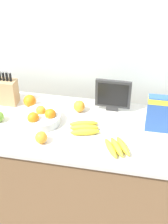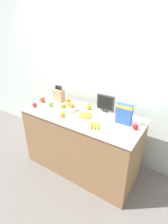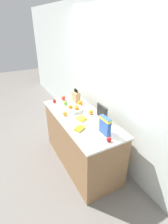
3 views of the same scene
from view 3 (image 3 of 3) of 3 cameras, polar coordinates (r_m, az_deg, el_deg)
name	(u,v)px [view 3 (image 3 of 3)]	position (r m, az deg, el deg)	size (l,w,h in m)	color
ground_plane	(81,160)	(3.28, -0.91, -15.53)	(14.00, 14.00, 0.00)	slate
wall_back	(112,87)	(2.85, 9.08, 7.97)	(9.00, 0.06, 2.60)	silver
counter	(81,140)	(2.98, -0.97, -9.13)	(1.64, 0.69, 0.92)	olive
knife_block	(76,97)	(3.19, -2.60, 4.97)	(0.16, 0.10, 0.29)	tan
small_monitor	(102,112)	(2.60, 5.86, -0.08)	(0.25, 0.03, 0.24)	#2D2D2D
cereal_box	(105,125)	(2.27, 6.88, -4.23)	(0.19, 0.06, 0.25)	#2D56A8
fruit_bowl	(75,109)	(2.88, -3.10, 1.00)	(0.26, 0.26, 0.11)	silver
banana_bunch_left	(80,128)	(2.41, -1.48, -5.33)	(0.19, 0.21, 0.04)	yellow
banana_bunch_right	(81,118)	(2.64, -0.89, -2.07)	(0.22, 0.18, 0.04)	yellow
apple_middle	(64,98)	(3.29, -6.70, 4.53)	(0.08, 0.08, 0.08)	red
apple_rear	(54,101)	(3.21, -9.64, 3.55)	(0.07, 0.07, 0.07)	red
apple_leftmost	(65,103)	(3.10, -6.09, 2.90)	(0.07, 0.07, 0.07)	#6B9E33
apple_front	(109,139)	(2.20, 8.12, -8.87)	(0.07, 0.07, 0.07)	red
orange_front_center	(80,103)	(3.06, -1.31, 2.87)	(0.09, 0.09, 0.09)	orange
orange_front_right	(65,113)	(2.76, -6.29, -0.45)	(0.08, 0.08, 0.08)	orange
orange_near_bowl	(91,112)	(2.78, 2.24, 0.05)	(0.08, 0.08, 0.08)	orange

